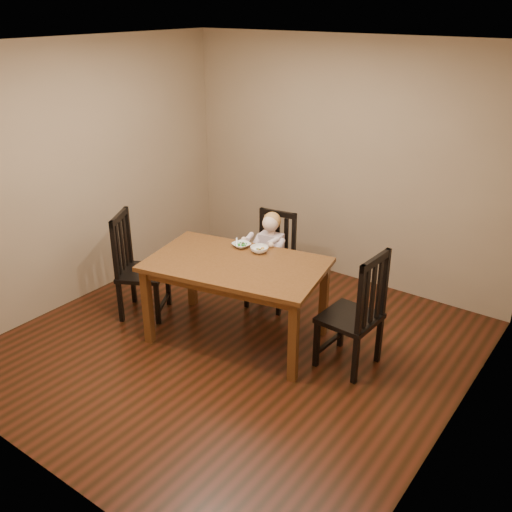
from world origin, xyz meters
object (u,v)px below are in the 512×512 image
Objects in this scene: toddler at (270,251)px; bowl_peas at (241,245)px; chair_child at (272,261)px; chair_left at (137,267)px; bowl_veg at (259,249)px; chair_right at (356,314)px; dining_table at (236,272)px.

toddler reaches higher than bowl_peas.
chair_child is 1.40m from chair_left.
toddler is (0.99, 0.95, 0.10)m from chair_left.
bowl_veg is at bearing 85.41° from chair_left.
toddler reaches higher than bowl_veg.
chair_right is at bearing 149.08° from toddler.
dining_table is at bearing 91.14° from chair_child.
bowl_veg is (1.16, 0.52, 0.31)m from chair_left.
chair_child is at bearing -90.00° from toddler.
chair_left is (-0.98, -1.00, 0.04)m from chair_child.
chair_child is 1.38m from chair_right.
chair_left is 2.29m from chair_right.
bowl_veg is at bearing 101.34° from chair_child.
toddler is 3.19× the size of bowl_veg.
chair_left is at bearing 104.46° from chair_right.
chair_right reaches higher than dining_table.
chair_right is at bearing -4.08° from bowl_veg.
chair_right is 1.36m from toddler.
chair_child is 0.15m from toddler.
dining_table is 10.69× the size of bowl_peas.
chair_right reaches higher than chair_left.
bowl_peas is (-0.03, -0.49, 0.35)m from chair_child.
toddler is (-1.26, 0.51, 0.09)m from chair_right.
toddler is at bearing 84.47° from bowl_peas.
chair_child is 6.05× the size of bowl_peas.
chair_right is at bearing 72.36° from chair_left.
bowl_peas is (0.95, 0.52, 0.30)m from chair_left.
bowl_veg is (0.18, -0.48, 0.35)m from chair_child.
chair_right is 6.70× the size of bowl_peas.
chair_right reaches higher than bowl_veg.
chair_right is 1.33m from bowl_peas.
chair_child is 0.60m from bowl_peas.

